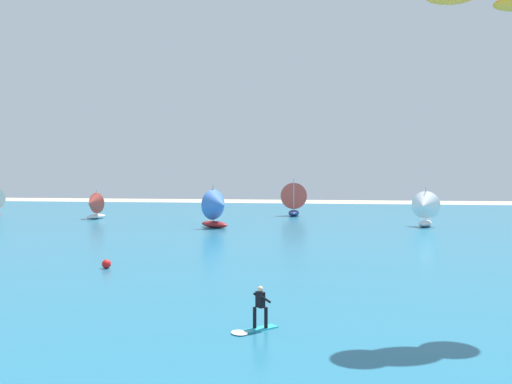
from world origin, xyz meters
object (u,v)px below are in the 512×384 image
at_px(kitesurfer, 256,314).
at_px(sailboat_outermost, 425,209).
at_px(marker_buoy, 106,264).
at_px(sailboat_near_shore, 93,206).
at_px(sailboat_anchored_offshore, 218,208).
at_px(sailboat_mid_right, 294,199).

distance_m(kitesurfer, sailboat_outermost, 41.97).
relative_size(kitesurfer, marker_buoy, 3.22).
height_order(kitesurfer, sailboat_near_shore, sailboat_near_shore).
height_order(sailboat_near_shore, sailboat_outermost, sailboat_outermost).
relative_size(sailboat_near_shore, marker_buoy, 6.87).
relative_size(kitesurfer, sailboat_outermost, 0.41).
xyz_separation_m(sailboat_near_shore, sailboat_outermost, (41.15, -4.13, 0.27)).
bearing_deg(marker_buoy, sailboat_anchored_offshore, 85.42).
xyz_separation_m(sailboat_near_shore, marker_buoy, (16.58, -32.65, -1.50)).
bearing_deg(sailboat_anchored_offshore, kitesurfer, -75.48).
bearing_deg(sailboat_mid_right, kitesurfer, -87.90).
xyz_separation_m(sailboat_mid_right, marker_buoy, (-9.11, -42.23, -2.12)).
bearing_deg(marker_buoy, sailboat_near_shore, 116.93).
bearing_deg(kitesurfer, sailboat_near_shore, 122.24).
bearing_deg(kitesurfer, marker_buoy, 134.70).
distance_m(sailboat_near_shore, sailboat_mid_right, 27.43).
distance_m(sailboat_outermost, marker_buoy, 37.68).
xyz_separation_m(kitesurfer, sailboat_mid_right, (-1.96, 53.42, 1.80)).
bearing_deg(sailboat_anchored_offshore, sailboat_outermost, 11.05).
relative_size(kitesurfer, sailboat_mid_right, 0.35).
bearing_deg(sailboat_outermost, sailboat_near_shore, 174.27).
bearing_deg(sailboat_near_shore, sailboat_anchored_offshore, -24.79).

